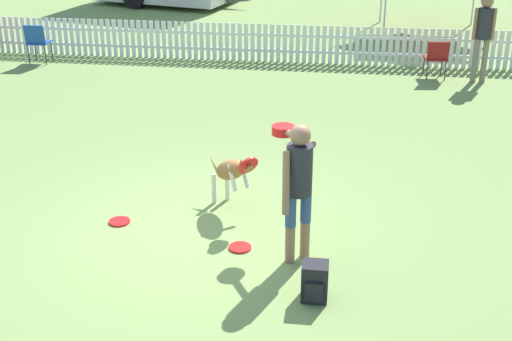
{
  "coord_description": "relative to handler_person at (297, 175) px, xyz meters",
  "views": [
    {
      "loc": [
        1.56,
        -7.38,
        4.09
      ],
      "look_at": [
        0.58,
        0.14,
        0.76
      ],
      "focal_mm": 50.0,
      "sensor_mm": 36.0,
      "label": 1
    }
  ],
  "objects": [
    {
      "name": "picket_fence",
      "position": [
        -1.1,
        8.26,
        -0.59
      ],
      "size": [
        21.47,
        0.04,
        0.83
      ],
      "color": "white",
      "rests_on": "ground_plane"
    },
    {
      "name": "handler_person",
      "position": [
        0.0,
        0.0,
        0.0
      ],
      "size": [
        0.57,
        1.07,
        1.59
      ],
      "rotation": [
        0.0,
        0.0,
        0.69
      ],
      "color": "#8C664C",
      "rests_on": "ground_plane"
    },
    {
      "name": "frisbee_near_handler",
      "position": [
        -0.64,
        0.1,
        -0.99
      ],
      "size": [
        0.26,
        0.26,
        0.02
      ],
      "color": "red",
      "rests_on": "ground_plane"
    },
    {
      "name": "frisbee_near_dog",
      "position": [
        -2.2,
        0.53,
        -0.99
      ],
      "size": [
        0.26,
        0.26,
        0.02
      ],
      "color": "red",
      "rests_on": "ground_plane"
    },
    {
      "name": "spectator_standing",
      "position": [
        3.06,
        7.25,
        0.05
      ],
      "size": [
        0.42,
        0.27,
        1.72
      ],
      "rotation": [
        0.0,
        0.0,
        3.15
      ],
      "color": "#7A705B",
      "rests_on": "ground_plane"
    },
    {
      "name": "backpack_on_grass",
      "position": [
        0.26,
        -0.81,
        -0.8
      ],
      "size": [
        0.26,
        0.28,
        0.4
      ],
      "color": "black",
      "rests_on": "ground_plane"
    },
    {
      "name": "folding_chair_blue_left",
      "position": [
        2.24,
        7.38,
        -0.53
      ],
      "size": [
        0.47,
        0.49,
        0.79
      ],
      "rotation": [
        0.0,
        0.0,
        3.25
      ],
      "color": "#333338",
      "rests_on": "ground_plane"
    },
    {
      "name": "ground_plane",
      "position": [
        -1.1,
        0.46,
        -1.0
      ],
      "size": [
        240.0,
        240.0,
        0.0
      ],
      "primitive_type": "plane",
      "color": "olive"
    },
    {
      "name": "folding_chair_center",
      "position": [
        -6.16,
        7.47,
        -0.48
      ],
      "size": [
        0.45,
        0.47,
        0.86
      ],
      "rotation": [
        0.0,
        0.0,
        3.17
      ],
      "color": "#333338",
      "rests_on": "ground_plane"
    },
    {
      "name": "leaping_dog",
      "position": [
        -0.88,
        1.05,
        -0.45
      ],
      "size": [
        0.79,
        0.91,
        0.88
      ],
      "rotation": [
        0.0,
        0.0,
        -2.45
      ],
      "color": "olive",
      "rests_on": "ground_plane"
    }
  ]
}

